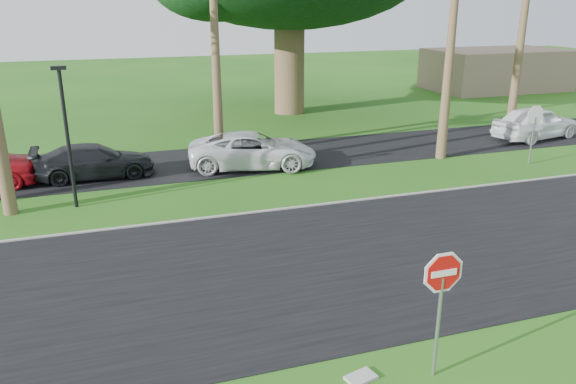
% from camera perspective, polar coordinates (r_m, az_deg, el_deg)
% --- Properties ---
extents(ground, '(120.00, 120.00, 0.00)m').
position_cam_1_polar(ground, '(13.23, 5.63, -10.92)').
color(ground, '#1F5214').
rests_on(ground, ground).
extents(road, '(120.00, 8.00, 0.02)m').
position_cam_1_polar(road, '(14.85, 2.51, -7.27)').
color(road, black).
rests_on(road, ground).
extents(parking_strip, '(120.00, 5.00, 0.02)m').
position_cam_1_polar(parking_strip, '(24.33, -6.25, 3.21)').
color(parking_strip, black).
rests_on(parking_strip, ground).
extents(curb, '(120.00, 0.12, 0.06)m').
position_cam_1_polar(curb, '(18.37, -1.94, -1.90)').
color(curb, gray).
rests_on(curb, ground).
extents(stop_sign_near, '(1.05, 0.07, 2.62)m').
position_cam_1_polar(stop_sign_near, '(10.31, 15.33, -9.51)').
color(stop_sign_near, gray).
rests_on(stop_sign_near, ground).
extents(stop_sign_far, '(1.05, 0.07, 2.62)m').
position_cam_1_polar(stop_sign_far, '(25.39, 23.75, 6.48)').
color(stop_sign_far, gray).
rests_on(stop_sign_far, ground).
extents(streetlight_right, '(0.45, 0.25, 4.64)m').
position_cam_1_polar(streetlight_right, '(19.38, -21.58, 5.97)').
color(streetlight_right, black).
rests_on(streetlight_right, ground).
extents(building_far, '(10.00, 6.00, 3.00)m').
position_cam_1_polar(building_far, '(46.71, 20.35, 11.59)').
color(building_far, gray).
rests_on(building_far, ground).
extents(car_dark, '(4.52, 1.91, 1.30)m').
position_cam_1_polar(car_dark, '(22.91, -19.09, 2.93)').
color(car_dark, black).
rests_on(car_dark, ground).
extents(car_minivan, '(5.57, 3.47, 1.44)m').
position_cam_1_polar(car_minivan, '(23.06, -3.60, 4.23)').
color(car_minivan, silver).
rests_on(car_minivan, ground).
extents(car_pickup, '(5.02, 2.82, 1.61)m').
position_cam_1_polar(car_pickup, '(30.44, 23.87, 6.44)').
color(car_pickup, white).
rests_on(car_pickup, ground).
extents(utility_slab, '(0.62, 0.48, 0.06)m').
position_cam_1_polar(utility_slab, '(10.88, 7.41, -18.19)').
color(utility_slab, '#A5A59C').
rests_on(utility_slab, ground).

